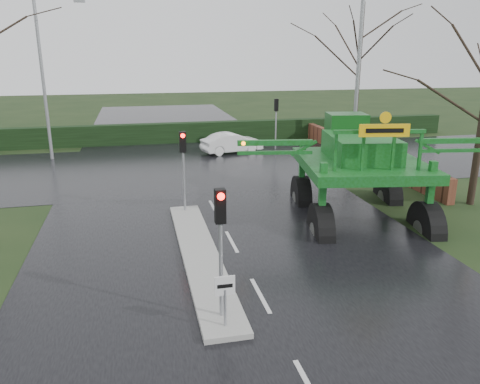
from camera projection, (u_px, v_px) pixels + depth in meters
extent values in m
plane|color=black|center=(260.00, 296.00, 13.23)|extent=(140.00, 140.00, 0.00)
cube|color=black|center=(206.00, 195.00, 22.58)|extent=(14.00, 80.00, 0.02)
cube|color=black|center=(191.00, 166.00, 28.18)|extent=(80.00, 12.00, 0.02)
cube|color=gray|center=(200.00, 254.00, 15.74)|extent=(1.20, 10.00, 0.16)
cube|color=black|center=(178.00, 133.00, 35.45)|extent=(44.00, 0.90, 1.50)
cube|color=#592D1E|center=(353.00, 149.00, 30.22)|extent=(0.40, 20.00, 1.20)
cylinder|color=gray|center=(225.00, 308.00, 11.37)|extent=(0.07, 0.07, 1.00)
cube|color=silver|center=(225.00, 286.00, 11.20)|extent=(0.50, 0.04, 0.50)
cube|color=black|center=(225.00, 286.00, 11.18)|extent=(0.38, 0.01, 0.10)
cylinder|color=gray|center=(221.00, 258.00, 11.52)|extent=(0.10, 0.10, 3.50)
cube|color=black|center=(220.00, 206.00, 11.14)|extent=(0.26, 0.22, 0.85)
sphere|color=#FF0C07|center=(221.00, 197.00, 10.93)|extent=(0.18, 0.18, 0.18)
cylinder|color=gray|center=(184.00, 174.00, 19.47)|extent=(0.10, 0.10, 3.50)
cube|color=black|center=(183.00, 142.00, 19.08)|extent=(0.26, 0.22, 0.85)
sphere|color=#FF0C07|center=(183.00, 136.00, 18.88)|extent=(0.18, 0.18, 0.18)
cylinder|color=gray|center=(276.00, 124.00, 32.79)|extent=(0.10, 0.10, 3.50)
cube|color=black|center=(276.00, 105.00, 32.40)|extent=(0.26, 0.22, 0.85)
sphere|color=#FF0C07|center=(276.00, 101.00, 32.44)|extent=(0.18, 0.18, 0.18)
cylinder|color=gray|center=(357.00, 84.00, 24.80)|extent=(0.20, 0.20, 10.00)
cylinder|color=gray|center=(43.00, 80.00, 28.70)|extent=(0.20, 0.20, 10.00)
cube|color=gray|center=(79.00, 0.00, 27.92)|extent=(0.65, 0.30, 0.20)
cylinder|color=black|center=(358.00, 75.00, 34.16)|extent=(0.32, 0.32, 10.00)
cylinder|color=black|center=(262.00, 190.00, 19.39)|extent=(1.00, 2.36, 2.29)
cylinder|color=#595B56|center=(262.00, 190.00, 19.39)|extent=(0.80, 0.90, 0.80)
cube|color=#10490D|center=(262.00, 156.00, 18.98)|extent=(0.29, 0.29, 2.63)
cylinder|color=black|center=(359.00, 188.00, 19.62)|extent=(1.00, 2.36, 2.29)
cylinder|color=#595B56|center=(359.00, 188.00, 19.62)|extent=(0.80, 0.90, 0.80)
cube|color=#10490D|center=(362.00, 155.00, 19.20)|extent=(0.29, 0.29, 2.63)
cylinder|color=black|center=(274.00, 225.00, 15.45)|extent=(1.00, 2.36, 2.29)
cylinder|color=#595B56|center=(274.00, 225.00, 15.45)|extent=(0.80, 0.90, 0.80)
cube|color=#10490D|center=(275.00, 183.00, 15.04)|extent=(0.29, 0.29, 2.63)
cylinder|color=black|center=(396.00, 222.00, 15.68)|extent=(1.00, 2.36, 2.29)
cylinder|color=#595B56|center=(396.00, 222.00, 15.68)|extent=(0.80, 0.90, 0.80)
cube|color=#10490D|center=(400.00, 181.00, 15.26)|extent=(0.29, 0.29, 2.63)
cube|color=#10490D|center=(325.00, 147.00, 16.91)|extent=(5.64, 6.21, 0.40)
cube|color=#10490D|center=(324.00, 129.00, 16.95)|extent=(3.05, 3.80, 1.03)
cube|color=#114915|center=(312.00, 110.00, 19.02)|extent=(1.92, 1.64, 1.49)
cube|color=#10490D|center=(341.00, 107.00, 14.68)|extent=(3.41, 0.70, 0.14)
cube|color=#10490D|center=(224.00, 121.00, 15.97)|extent=(2.97, 0.69, 0.21)
sphere|color=orange|center=(187.00, 122.00, 15.79)|extent=(0.16, 0.16, 0.16)
cube|color=#10490D|center=(433.00, 120.00, 16.37)|extent=(2.97, 0.69, 0.21)
sphere|color=orange|center=(469.00, 120.00, 16.33)|extent=(0.16, 0.16, 0.16)
cube|color=yellow|center=(345.00, 105.00, 14.21)|extent=(1.82, 0.37, 0.46)
cube|color=black|center=(345.00, 105.00, 14.21)|extent=(1.36, 0.24, 0.16)
cylinder|color=yellow|center=(346.00, 89.00, 14.08)|extent=(0.41, 0.11, 0.41)
imported|color=white|center=(232.00, 153.00, 32.00)|extent=(4.39, 2.44, 1.37)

